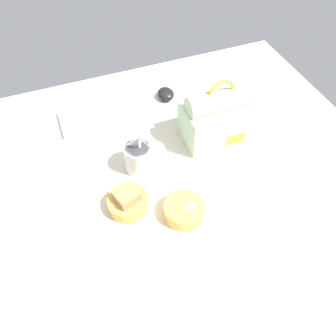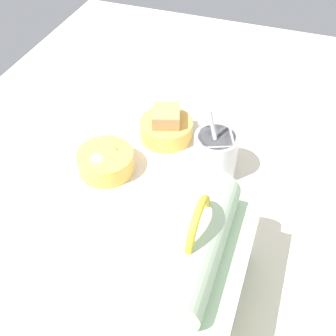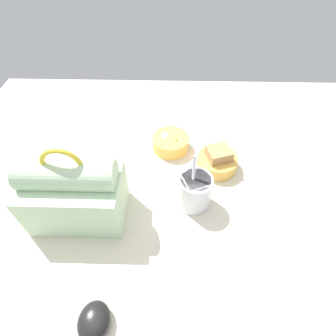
{
  "view_description": "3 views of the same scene",
  "coord_description": "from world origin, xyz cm",
  "views": [
    {
      "loc": [
        -18.97,
        -56.69,
        80.19
      ],
      "look_at": [
        2.09,
        -1.75,
        7.0
      ],
      "focal_mm": 35.0,
      "sensor_mm": 36.0,
      "label": 1
    },
    {
      "loc": [
        53.6,
        16.39,
        61.13
      ],
      "look_at": [
        2.09,
        -1.75,
        7.0
      ],
      "focal_mm": 45.0,
      "sensor_mm": 36.0,
      "label": 2
    },
    {
      "loc": [
        0.92,
        44.38,
        57.91
      ],
      "look_at": [
        2.09,
        -1.75,
        7.0
      ],
      "focal_mm": 28.0,
      "sensor_mm": 36.0,
      "label": 3
    }
  ],
  "objects": [
    {
      "name": "bento_bowl_snacks",
      "position": [
        1.66,
        -14.75,
        4.26
      ],
      "size": [
        11.0,
        11.0,
        5.04
      ],
      "color": "#EAB24C",
      "rests_on": "desk_surface"
    },
    {
      "name": "bento_bowl_sandwich",
      "position": [
        -11.7,
        -7.03,
        4.6
      ],
      "size": [
        11.26,
        11.26,
        6.98
      ],
      "color": "#EAB24C",
      "rests_on": "desk_surface"
    },
    {
      "name": "desk_surface",
      "position": [
        0.0,
        0.0,
        1.0
      ],
      "size": [
        140.0,
        110.0,
        2.0
      ],
      "color": "beige",
      "rests_on": "ground"
    },
    {
      "name": "soup_cup",
      "position": [
        -4.58,
        5.37,
        6.82
      ],
      "size": [
        8.3,
        8.3,
        15.33
      ],
      "color": "silver",
      "rests_on": "desk_surface"
    },
    {
      "name": "lunch_bag",
      "position": [
        22.98,
        9.44,
        10.28
      ],
      "size": [
        21.56,
        13.76,
        22.09
      ],
      "color": "#B7D6AD",
      "rests_on": "desk_surface"
    }
  ]
}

